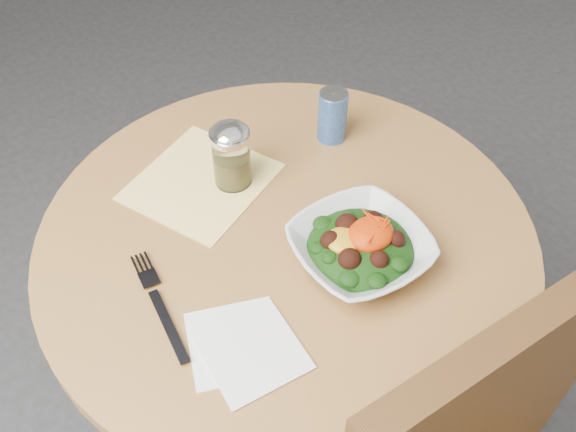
# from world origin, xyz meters

# --- Properties ---
(ground) EXTENTS (6.00, 6.00, 0.00)m
(ground) POSITION_xyz_m (0.00, 0.00, 0.00)
(ground) COLOR #2B2B2D
(ground) RESTS_ON ground
(table) EXTENTS (0.90, 0.90, 0.75)m
(table) POSITION_xyz_m (0.00, 0.00, 0.55)
(table) COLOR black
(table) RESTS_ON ground
(cloth_napkin) EXTENTS (0.31, 0.30, 0.00)m
(cloth_napkin) POSITION_xyz_m (-0.05, 0.20, 0.75)
(cloth_napkin) COLOR yellow
(cloth_napkin) RESTS_ON table
(paper_napkins) EXTENTS (0.19, 0.21, 0.00)m
(paper_napkins) POSITION_xyz_m (-0.20, -0.14, 0.75)
(paper_napkins) COLOR white
(paper_napkins) RESTS_ON table
(salad_bowl) EXTENTS (0.25, 0.25, 0.09)m
(salad_bowl) POSITION_xyz_m (0.06, -0.13, 0.78)
(salad_bowl) COLOR silver
(salad_bowl) RESTS_ON table
(fork) EXTENTS (0.07, 0.23, 0.00)m
(fork) POSITION_xyz_m (-0.26, 0.01, 0.76)
(fork) COLOR black
(fork) RESTS_ON table
(spice_shaker) EXTENTS (0.08, 0.08, 0.14)m
(spice_shaker) POSITION_xyz_m (0.00, 0.17, 0.82)
(spice_shaker) COLOR silver
(spice_shaker) RESTS_ON table
(beverage_can) EXTENTS (0.06, 0.06, 0.11)m
(beverage_can) POSITION_xyz_m (0.24, 0.15, 0.81)
(beverage_can) COLOR navy
(beverage_can) RESTS_ON table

